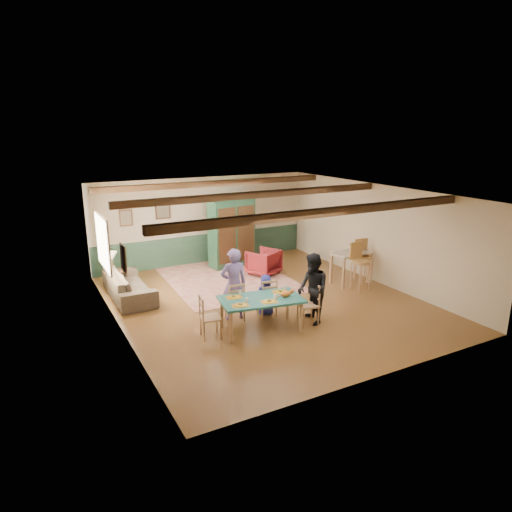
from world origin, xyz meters
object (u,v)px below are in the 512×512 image
person_man (234,284)px  armchair (263,262)px  cat (286,293)px  table_lamp (112,261)px  bar_stool_right (364,261)px  armoire (232,231)px  bar_stool_left (361,267)px  dining_chair_far_right (267,297)px  person_woman (313,289)px  counter_table (350,268)px  dining_chair_far_left (235,301)px  dining_table (261,314)px  sofa (129,285)px  person_child (266,295)px  dining_chair_end_right (308,304)px  dining_chair_end_left (210,317)px

person_man → armchair: bearing=-121.0°
person_man → cat: bearing=136.5°
table_lamp → bar_stool_right: bar_stool_right is taller
armoire → bar_stool_left: bearing=-68.7°
dining_chair_far_right → bar_stool_left: size_ratio=0.70×
person_woman → counter_table: (2.43, 1.70, -0.33)m
dining_chair_far_left → armoire: 4.26m
dining_chair_far_right → cat: (0.01, -0.79, 0.35)m
dining_table → dining_chair_far_right: 0.79m
cat → sofa: cat is taller
cat → armchair: 3.81m
dining_table → cat: bearing=-19.8°
armchair → dining_table: bearing=35.4°
person_woman → armoire: armoire is taller
bar_stool_left → person_child: bearing=-179.3°
dining_table → bar_stool_right: (4.02, 1.41, 0.25)m
dining_chair_far_right → cat: bearing=100.4°
cat → person_man: bearing=136.5°
dining_chair_far_left → sofa: bearing=-45.8°
armchair → counter_table: size_ratio=0.76×
dining_chair_end_right → armoire: bearing=-175.4°
bar_stool_right → dining_chair_end_left: bearing=-159.8°
dining_chair_end_left → sofa: bearing=26.4°
dining_chair_end_left → bar_stool_left: 4.61m
person_woman → bar_stool_right: bearing=128.9°
bar_stool_left → person_man: bearing=177.9°
person_man → cat: (0.75, -0.99, -0.02)m
cat → sofa: 4.29m
sofa → bar_stool_right: size_ratio=1.90×
sofa → bar_stool_right: (6.04, -1.85, 0.27)m
dining_chair_far_right → person_woman: (0.68, -0.81, 0.33)m
sofa → person_man: bearing=-144.5°
person_child → bar_stool_left: size_ratio=0.74×
dining_chair_far_left → counter_table: 3.93m
dining_chair_far_right → counter_table: bearing=-154.5°
person_child → dining_table: bearing=63.4°
armoire → counter_table: 3.79m
dining_chair_far_left → sofa: 3.08m
dining_chair_far_right → dining_chair_far_left: bearing=0.0°
dining_table → dining_chair_far_left: dining_chair_far_left is taller
bar_stool_left → person_woman: bearing=-157.9°
person_woman → armoire: 4.79m
person_woman → sofa: bearing=-127.9°
dining_chair_far_right → table_lamp: bearing=-41.2°
bar_stool_right → cat: bearing=-149.1°
dining_chair_far_right → dining_chair_end_right: bearing=136.2°
bar_stool_left → bar_stool_right: 0.75m
armoire → dining_chair_far_right: bearing=-111.3°
armchair → bar_stool_right: bearing=112.8°
dining_chair_far_right → bar_stool_left: 3.00m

